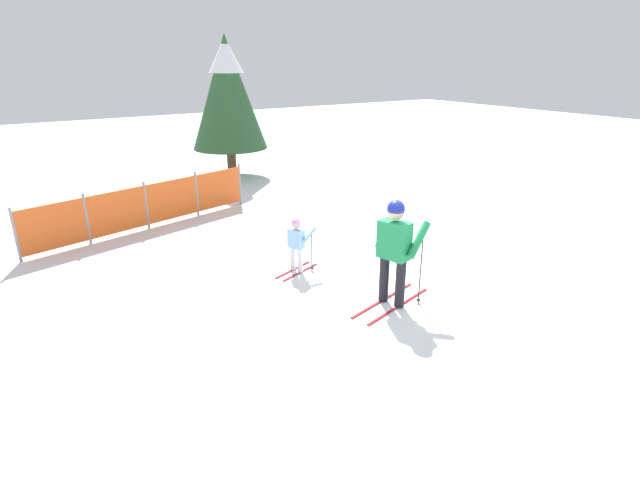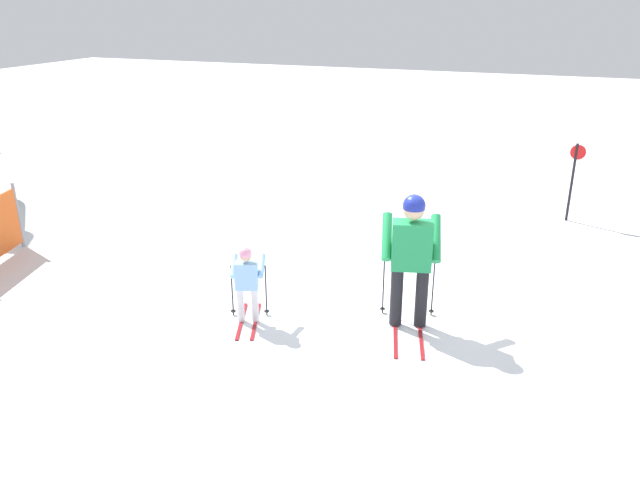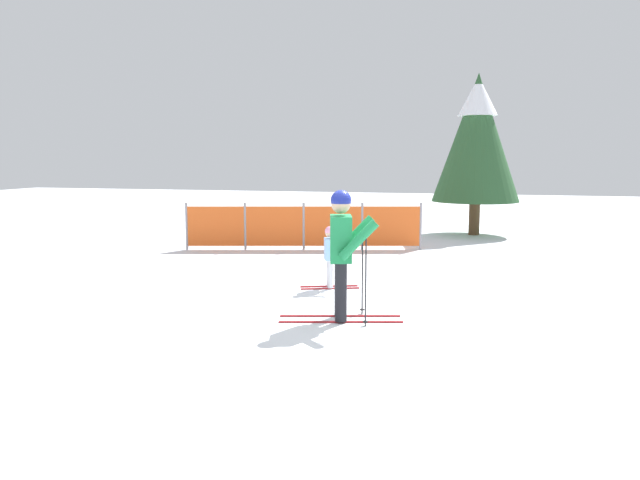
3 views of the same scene
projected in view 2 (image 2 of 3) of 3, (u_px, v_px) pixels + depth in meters
ground_plane at (397, 313)px, 8.52m from camera, size 60.00×60.00×0.00m
skier_adult at (412, 249)px, 7.84m from camera, size 1.73×0.88×1.80m
skier_child at (247, 279)px, 8.08m from camera, size 1.02×0.61×1.07m
trail_marker at (574, 174)px, 11.72m from camera, size 0.05×0.28×1.50m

